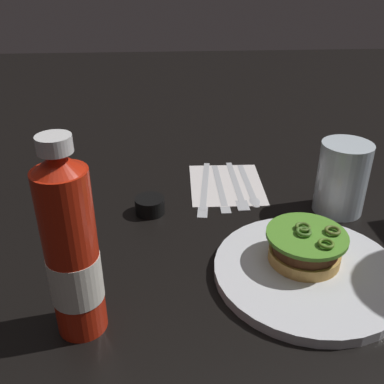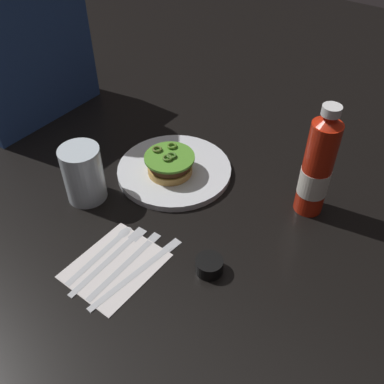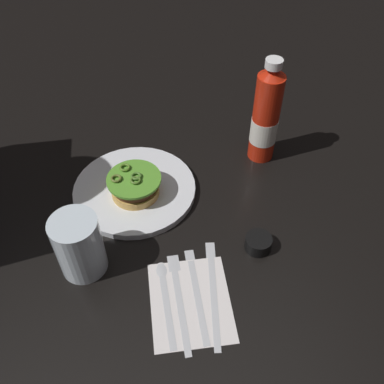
# 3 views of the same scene
# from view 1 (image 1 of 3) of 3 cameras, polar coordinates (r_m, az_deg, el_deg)

# --- Properties ---
(ground_plane) EXTENTS (3.00, 3.00, 0.00)m
(ground_plane) POSITION_cam_1_polar(r_m,az_deg,el_deg) (0.74, 7.79, -5.66)
(ground_plane) COLOR black
(dinner_plate) EXTENTS (0.27, 0.27, 0.02)m
(dinner_plate) POSITION_cam_1_polar(r_m,az_deg,el_deg) (0.66, 14.70, -9.93)
(dinner_plate) COLOR white
(dinner_plate) RESTS_ON ground_plane
(burger_sandwich) EXTENTS (0.12, 0.12, 0.05)m
(burger_sandwich) POSITION_cam_1_polar(r_m,az_deg,el_deg) (0.66, 14.45, -6.85)
(burger_sandwich) COLOR #D7A351
(burger_sandwich) RESTS_ON dinner_plate
(ketchup_bottle) EXTENTS (0.06, 0.06, 0.25)m
(ketchup_bottle) POSITION_cam_1_polar(r_m,az_deg,el_deg) (0.52, -15.24, -7.69)
(ketchup_bottle) COLOR red
(ketchup_bottle) RESTS_ON ground_plane
(water_glass) EXTENTS (0.09, 0.09, 0.13)m
(water_glass) POSITION_cam_1_polar(r_m,az_deg,el_deg) (0.81, 18.82, 1.72)
(water_glass) COLOR silver
(water_glass) RESTS_ON ground_plane
(condiment_cup) EXTENTS (0.05, 0.05, 0.03)m
(condiment_cup) POSITION_cam_1_polar(r_m,az_deg,el_deg) (0.79, -5.47, -1.74)
(condiment_cup) COLOR black
(condiment_cup) RESTS_ON ground_plane
(napkin) EXTENTS (0.18, 0.15, 0.00)m
(napkin) POSITION_cam_1_polar(r_m,az_deg,el_deg) (0.89, 4.45, 1.03)
(napkin) COLOR silver
(napkin) RESTS_ON ground_plane
(steak_knife) EXTENTS (0.22, 0.04, 0.00)m
(steak_knife) POSITION_cam_1_polar(r_m,az_deg,el_deg) (0.86, 1.62, 0.32)
(steak_knife) COLOR silver
(steak_knife) RESTS_ON napkin
(butter_knife) EXTENTS (0.20, 0.02, 0.00)m
(butter_knife) POSITION_cam_1_polar(r_m,az_deg,el_deg) (0.86, 3.74, 0.42)
(butter_knife) COLOR silver
(butter_knife) RESTS_ON napkin
(fork_utensil) EXTENTS (0.20, 0.02, 0.00)m
(fork_utensil) POSITION_cam_1_polar(r_m,az_deg,el_deg) (0.87, 5.57, 0.64)
(fork_utensil) COLOR silver
(fork_utensil) RESTS_ON napkin
(spoon_utensil) EXTENTS (0.18, 0.03, 0.00)m
(spoon_utensil) POSITION_cam_1_polar(r_m,az_deg,el_deg) (0.87, 7.54, 0.40)
(spoon_utensil) COLOR silver
(spoon_utensil) RESTS_ON napkin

